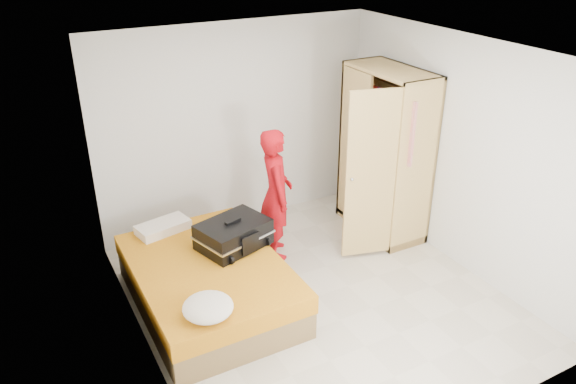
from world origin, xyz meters
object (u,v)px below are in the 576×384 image
wardrobe (383,158)px  suitcase (234,234)px  bed (209,284)px  person (276,194)px  round_cushion (208,307)px

wardrobe → suitcase: wardrobe is taller
bed → suitcase: bearing=26.2°
bed → wardrobe: 2.65m
wardrobe → person: size_ratio=1.33×
bed → round_cushion: (-0.29, -0.78, 0.33)m
bed → suitcase: size_ratio=2.39×
bed → person: bearing=27.6°
wardrobe → suitcase: bearing=-173.4°
suitcase → round_cushion: size_ratio=1.87×
bed → round_cushion: bearing=-110.4°
person → suitcase: (-0.70, -0.38, -0.15)m
suitcase → round_cushion: (-0.67, -0.97, -0.05)m
wardrobe → round_cushion: 3.07m
person → suitcase: person is taller
person → wardrobe: bearing=-77.7°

